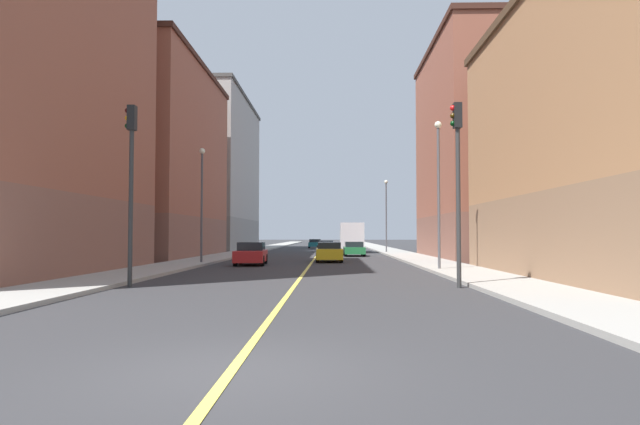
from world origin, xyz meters
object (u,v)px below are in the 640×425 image
car_blue (350,245)px  building_left_near (620,134)px  building_left_mid (484,151)px  car_black (327,246)px  car_teal (315,244)px  car_yellow (329,252)px  building_right_midblock (155,161)px  street_lamp_left_far (386,208)px  street_lamp_right_near (202,193)px  box_truck (351,237)px  traffic_light_left_near (458,169)px  car_green (354,249)px  car_red (251,254)px  building_right_corner (7,19)px  building_right_distant (214,174)px  car_white (355,247)px  traffic_light_right_near (131,170)px  street_lamp_left_near (439,180)px

car_blue → building_left_near: bearing=-76.9°
building_left_mid → car_black: (-12.78, 15.85, -7.99)m
building_left_near → car_teal: bearing=105.1°
car_yellow → building_right_midblock: bearing=152.9°
street_lamp_left_far → street_lamp_right_near: bearing=-122.8°
building_right_midblock → street_lamp_right_near: bearing=-59.4°
car_yellow → box_truck: size_ratio=0.58×
car_teal → traffic_light_left_near: bearing=-83.2°
car_green → car_red: size_ratio=1.02×
street_lamp_right_near → car_yellow: size_ratio=1.62×
building_right_corner → car_black: bearing=68.0°
building_right_distant → car_white: (17.36, -9.73, -8.96)m
building_left_mid → car_teal: 37.37m
building_left_near → street_lamp_left_far: size_ratio=2.50×
building_left_near → car_teal: 56.38m
car_white → car_blue: bearing=92.1°
car_teal → car_blue: bearing=-67.5°
building_left_mid → street_lamp_right_near: bearing=-154.7°
street_lamp_left_far → building_left_near: bearing=-78.3°
traffic_light_right_near → building_left_mid: bearing=51.5°
building_right_corner → traffic_light_right_near: bearing=-32.6°
street_lamp_left_far → car_white: 6.01m
traffic_light_right_near → street_lamp_left_far: (12.73, 36.11, 0.35)m
street_lamp_right_near → car_yellow: 9.66m
building_right_distant → street_lamp_left_far: bearing=-32.7°
building_right_distant → street_lamp_right_near: size_ratio=3.17×
building_right_corner → car_yellow: size_ratio=5.27×
car_black → car_white: 3.17m
building_left_mid → car_teal: (-14.60, 33.46, -7.98)m
building_right_midblock → car_white: bearing=37.6°
traffic_light_left_near → traffic_light_right_near: size_ratio=1.00×
building_left_mid → traffic_light_right_near: size_ratio=2.62×
car_blue → car_white: car_blue is taller
car_white → street_lamp_left_far: bearing=-48.0°
car_teal → car_white: bearing=-75.2°
street_lamp_left_far → car_yellow: bearing=-108.0°
building_right_corner → street_lamp_left_far: 37.97m
building_left_near → car_teal: building_left_near is taller
building_right_midblock → street_lamp_right_near: building_right_midblock is taller
building_right_distant → car_yellow: 35.11m
traffic_light_right_near → car_teal: size_ratio=1.63×
car_blue → car_black: 7.04m
street_lamp_left_far → car_teal: street_lamp_left_far is taller
building_right_midblock → street_lamp_left_far: 22.99m
car_black → car_white: car_black is taller
car_black → street_lamp_left_near: bearing=-79.1°
building_right_corner → car_blue: (17.10, 41.83, -11.12)m
building_right_midblock → building_right_distant: (0.00, 23.10, 1.49)m
building_right_midblock → car_white: 23.15m
building_right_midblock → car_blue: (17.10, 20.63, -7.45)m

